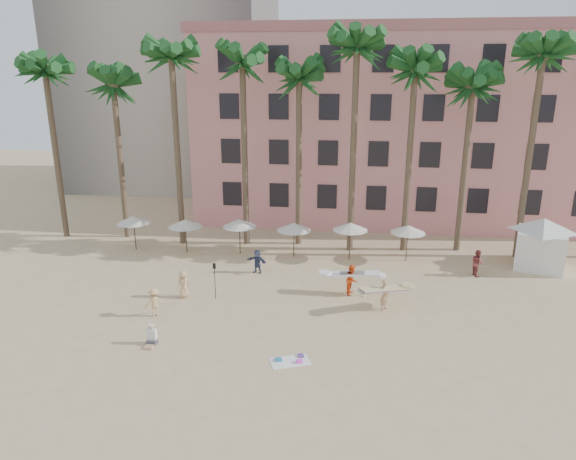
% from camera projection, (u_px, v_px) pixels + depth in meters
% --- Properties ---
extents(ground, '(120.00, 120.00, 0.00)m').
position_uv_depth(ground, '(285.00, 343.00, 25.31)').
color(ground, '#D1B789').
rests_on(ground, ground).
extents(pink_hotel, '(35.00, 14.00, 16.00)m').
position_uv_depth(pink_hotel, '(398.00, 127.00, 46.77)').
color(pink_hotel, '#DE8C87').
rests_on(pink_hotel, ground).
extents(palm_row, '(44.40, 5.40, 16.30)m').
position_uv_depth(palm_row, '(320.00, 70.00, 35.66)').
color(palm_row, brown).
rests_on(palm_row, ground).
extents(umbrella_row, '(22.50, 2.70, 2.73)m').
position_uv_depth(umbrella_row, '(266.00, 225.00, 36.84)').
color(umbrella_row, '#332B23').
rests_on(umbrella_row, ground).
extents(cabana, '(5.68, 5.68, 3.50)m').
position_uv_depth(cabana, '(542.00, 239.00, 34.57)').
color(cabana, silver).
rests_on(cabana, ground).
extents(beach_towel, '(2.04, 1.58, 0.14)m').
position_uv_depth(beach_towel, '(291.00, 361.00, 23.72)').
color(beach_towel, white).
rests_on(beach_towel, ground).
extents(carrier_yellow, '(2.98, 2.05, 1.81)m').
position_uv_depth(carrier_yellow, '(385.00, 293.00, 28.59)').
color(carrier_yellow, tan).
rests_on(carrier_yellow, ground).
extents(carrier_white, '(3.27, 1.02, 1.85)m').
position_uv_depth(carrier_white, '(352.00, 278.00, 30.70)').
color(carrier_white, '#FF551A').
rests_on(carrier_white, ground).
extents(beachgoers, '(19.82, 9.29, 1.78)m').
position_uv_depth(beachgoers, '(283.00, 275.00, 31.65)').
color(beachgoers, brown).
rests_on(beachgoers, ground).
extents(paddle, '(0.18, 0.04, 2.23)m').
position_uv_depth(paddle, '(215.00, 276.00, 29.91)').
color(paddle, black).
rests_on(paddle, ground).
extents(seated_man, '(0.45, 0.79, 1.02)m').
position_uv_depth(seated_man, '(151.00, 338.00, 25.09)').
color(seated_man, '#3F3F4C').
rests_on(seated_man, ground).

